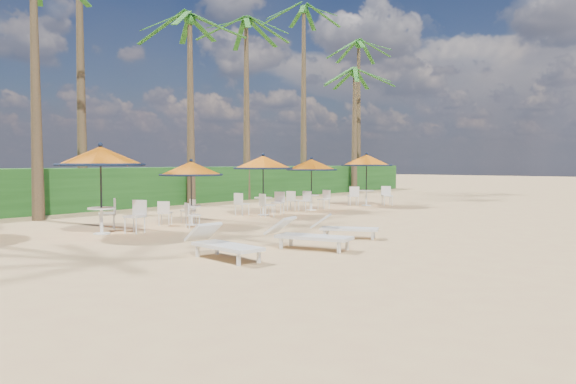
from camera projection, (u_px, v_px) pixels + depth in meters
name	position (u px, v px, depth m)	size (l,w,h in m)	color
ground	(231.00, 254.00, 12.50)	(160.00, 160.00, 0.00)	tan
scrub_hedge	(192.00, 184.00, 29.42)	(3.00, 40.00, 1.80)	#194716
station_0	(103.00, 164.00, 15.92)	(2.50, 2.50, 2.61)	black
station_1	(190.00, 177.00, 18.21)	(2.07, 2.07, 2.16)	black
station_2	(263.00, 170.00, 21.58)	(2.30, 2.30, 2.40)	black
station_3	(311.00, 171.00, 23.87)	(2.19, 2.19, 2.29)	black
station_4	(367.00, 165.00, 26.44)	(2.42, 2.42, 2.52)	black
lounger_near	(221.00, 243.00, 11.86)	(2.11, 0.94, 0.73)	silver
lounger_mid	(305.00, 234.00, 13.21)	(2.16, 1.05, 0.74)	silver
lounger_far	(342.00, 227.00, 15.11)	(1.87, 1.28, 0.65)	silver
palm_3	(190.00, 31.00, 26.35)	(5.00, 5.00, 9.03)	brown
palm_4	(246.00, 34.00, 30.41)	(5.00, 5.00, 9.86)	brown
palm_5	(304.00, 21.00, 35.51)	(5.00, 5.00, 12.00)	brown
palm_6	(355.00, 81.00, 37.90)	(5.00, 5.00, 8.33)	brown
palm_7	(359.00, 53.00, 40.48)	(5.00, 5.00, 10.83)	brown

